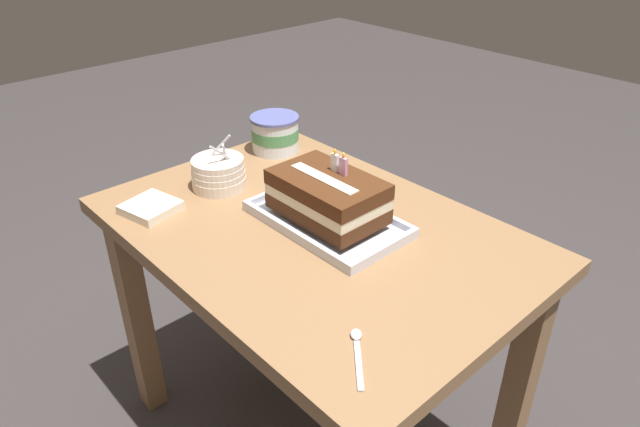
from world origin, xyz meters
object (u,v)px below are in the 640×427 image
object	(u,v)px
napkin_pile	(151,208)
serving_spoon_near_tray	(357,345)
bowl_stack	(219,173)
foil_tray	(327,221)
birthday_cake	(328,196)
ice_cream_tub	(275,133)

from	to	relation	value
napkin_pile	serving_spoon_near_tray	bearing A→B (deg)	2.87
bowl_stack	serving_spoon_near_tray	distance (m)	0.66
serving_spoon_near_tray	napkin_pile	size ratio (longest dim) A/B	0.83
foil_tray	bowl_stack	size ratio (longest dim) A/B	2.63
foil_tray	bowl_stack	xyz separation A→B (m)	(-0.31, -0.08, 0.03)
birthday_cake	ice_cream_tub	distance (m)	0.43
bowl_stack	ice_cream_tub	xyz separation A→B (m)	(-0.08, 0.25, 0.01)
foil_tray	bowl_stack	bearing A→B (deg)	-165.96
birthday_cake	ice_cream_tub	bearing A→B (deg)	157.02
birthday_cake	napkin_pile	world-z (taller)	birthday_cake
ice_cream_tub	napkin_pile	size ratio (longest dim) A/B	1.03
bowl_stack	napkin_pile	distance (m)	0.19
ice_cream_tub	napkin_pile	distance (m)	0.44
foil_tray	napkin_pile	distance (m)	0.42
birthday_cake	napkin_pile	bearing A→B (deg)	-139.84
serving_spoon_near_tray	napkin_pile	bearing A→B (deg)	-177.13
serving_spoon_near_tray	foil_tray	bearing A→B (deg)	143.91
ice_cream_tub	bowl_stack	bearing A→B (deg)	-71.94
bowl_stack	serving_spoon_near_tray	size ratio (longest dim) A/B	1.23
serving_spoon_near_tray	napkin_pile	distance (m)	0.64
foil_tray	birthday_cake	world-z (taller)	birthday_cake
birthday_cake	ice_cream_tub	xyz separation A→B (m)	(-0.39, 0.17, -0.02)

